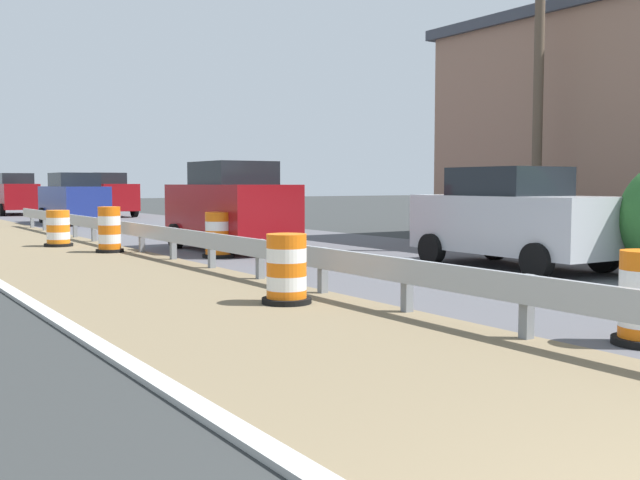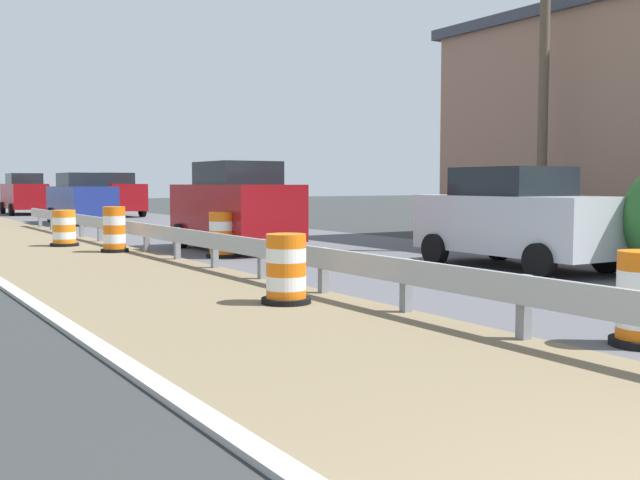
{
  "view_description": "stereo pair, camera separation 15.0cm",
  "coord_description": "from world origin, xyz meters",
  "px_view_note": "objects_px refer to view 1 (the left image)",
  "views": [
    {
      "loc": [
        -3.49,
        -0.99,
        1.68
      ],
      "look_at": [
        2.4,
        8.07,
        0.85
      ],
      "focal_mm": 41.88,
      "sensor_mm": 36.0,
      "label": 1
    },
    {
      "loc": [
        -3.36,
        -1.07,
        1.68
      ],
      "look_at": [
        2.4,
        8.07,
        0.85
      ],
      "focal_mm": 41.88,
      "sensor_mm": 36.0,
      "label": 2
    }
  ],
  "objects_px": {
    "traffic_barrel_farther": "(109,232)",
    "car_lead_far_lane": "(230,207)",
    "car_mid_far_lane": "(513,218)",
    "traffic_barrel_far": "(58,230)",
    "car_trailing_far_lane": "(73,198)",
    "traffic_barrel_close": "(287,272)",
    "car_lead_near_lane": "(15,194)",
    "utility_pole_near": "(538,98)",
    "traffic_barrel_mid": "(218,237)",
    "car_trailing_near_lane": "(105,195)"
  },
  "relations": [
    {
      "from": "car_lead_near_lane",
      "to": "car_trailing_far_lane",
      "type": "xyz_separation_m",
      "value": [
        0.22,
        -10.88,
        -0.05
      ]
    },
    {
      "from": "traffic_barrel_close",
      "to": "car_lead_near_lane",
      "type": "bearing_deg",
      "value": 85.21
    },
    {
      "from": "traffic_barrel_farther",
      "to": "car_lead_near_lane",
      "type": "relative_size",
      "value": 0.23
    },
    {
      "from": "car_mid_far_lane",
      "to": "utility_pole_near",
      "type": "height_order",
      "value": "utility_pole_near"
    },
    {
      "from": "traffic_barrel_far",
      "to": "car_lead_far_lane",
      "type": "height_order",
      "value": "car_lead_far_lane"
    },
    {
      "from": "traffic_barrel_mid",
      "to": "car_lead_near_lane",
      "type": "distance_m",
      "value": 27.05
    },
    {
      "from": "traffic_barrel_close",
      "to": "utility_pole_near",
      "type": "height_order",
      "value": "utility_pole_near"
    },
    {
      "from": "traffic_barrel_mid",
      "to": "car_trailing_near_lane",
      "type": "distance_m",
      "value": 22.79
    },
    {
      "from": "car_mid_far_lane",
      "to": "car_lead_far_lane",
      "type": "bearing_deg",
      "value": -154.15
    },
    {
      "from": "traffic_barrel_far",
      "to": "car_mid_far_lane",
      "type": "xyz_separation_m",
      "value": [
        6.26,
        -10.14,
        0.57
      ]
    },
    {
      "from": "traffic_barrel_close",
      "to": "utility_pole_near",
      "type": "relative_size",
      "value": 0.14
    },
    {
      "from": "car_mid_far_lane",
      "to": "car_trailing_far_lane",
      "type": "xyz_separation_m",
      "value": [
        -2.93,
        21.24,
        0.05
      ]
    },
    {
      "from": "car_lead_far_lane",
      "to": "utility_pole_near",
      "type": "distance_m",
      "value": 7.94
    },
    {
      "from": "car_mid_far_lane",
      "to": "car_lead_near_lane",
      "type": "bearing_deg",
      "value": -173.37
    },
    {
      "from": "traffic_barrel_mid",
      "to": "car_trailing_near_lane",
      "type": "xyz_separation_m",
      "value": [
        4.27,
        22.38,
        0.64
      ]
    },
    {
      "from": "traffic_barrel_farther",
      "to": "car_lead_far_lane",
      "type": "distance_m",
      "value": 2.98
    },
    {
      "from": "car_lead_near_lane",
      "to": "utility_pole_near",
      "type": "distance_m",
      "value": 30.73
    },
    {
      "from": "car_lead_near_lane",
      "to": "car_trailing_far_lane",
      "type": "height_order",
      "value": "car_lead_near_lane"
    },
    {
      "from": "traffic_barrel_far",
      "to": "car_lead_far_lane",
      "type": "bearing_deg",
      "value": -48.32
    },
    {
      "from": "car_trailing_far_lane",
      "to": "utility_pole_near",
      "type": "relative_size",
      "value": 0.66
    },
    {
      "from": "car_lead_near_lane",
      "to": "car_lead_far_lane",
      "type": "distance_m",
      "value": 25.66
    },
    {
      "from": "car_lead_near_lane",
      "to": "car_mid_far_lane",
      "type": "xyz_separation_m",
      "value": [
        3.15,
        -32.12,
        -0.1
      ]
    },
    {
      "from": "car_lead_near_lane",
      "to": "car_trailing_far_lane",
      "type": "relative_size",
      "value": 1.01
    },
    {
      "from": "traffic_barrel_farther",
      "to": "car_lead_near_lane",
      "type": "distance_m",
      "value": 24.57
    },
    {
      "from": "traffic_barrel_mid",
      "to": "traffic_barrel_far",
      "type": "xyz_separation_m",
      "value": [
        -2.29,
        5.04,
        -0.03
      ]
    },
    {
      "from": "car_trailing_near_lane",
      "to": "utility_pole_near",
      "type": "height_order",
      "value": "utility_pole_near"
    },
    {
      "from": "traffic_barrel_close",
      "to": "car_trailing_far_lane",
      "type": "bearing_deg",
      "value": 82.36
    },
    {
      "from": "traffic_barrel_close",
      "to": "car_lead_far_lane",
      "type": "xyz_separation_m",
      "value": [
        2.96,
        7.78,
        0.66
      ]
    },
    {
      "from": "traffic_barrel_close",
      "to": "car_trailing_near_lane",
      "type": "height_order",
      "value": "car_trailing_near_lane"
    },
    {
      "from": "traffic_barrel_farther",
      "to": "traffic_barrel_far",
      "type": "bearing_deg",
      "value": 104.12
    },
    {
      "from": "traffic_barrel_far",
      "to": "traffic_barrel_farther",
      "type": "height_order",
      "value": "traffic_barrel_farther"
    },
    {
      "from": "traffic_barrel_farther",
      "to": "car_lead_far_lane",
      "type": "height_order",
      "value": "car_lead_far_lane"
    },
    {
      "from": "traffic_barrel_mid",
      "to": "car_trailing_far_lane",
      "type": "relative_size",
      "value": 0.22
    },
    {
      "from": "car_lead_far_lane",
      "to": "utility_pole_near",
      "type": "height_order",
      "value": "utility_pole_near"
    },
    {
      "from": "traffic_barrel_close",
      "to": "car_mid_far_lane",
      "type": "distance_m",
      "value": 6.12
    },
    {
      "from": "traffic_barrel_mid",
      "to": "car_lead_near_lane",
      "type": "bearing_deg",
      "value": 88.26
    },
    {
      "from": "car_trailing_far_lane",
      "to": "utility_pole_near",
      "type": "distance_m",
      "value": 20.2
    },
    {
      "from": "car_lead_far_lane",
      "to": "car_trailing_far_lane",
      "type": "bearing_deg",
      "value": -0.75
    },
    {
      "from": "traffic_barrel_close",
      "to": "car_trailing_far_lane",
      "type": "height_order",
      "value": "car_trailing_far_lane"
    },
    {
      "from": "car_lead_far_lane",
      "to": "car_mid_far_lane",
      "type": "bearing_deg",
      "value": -155.69
    },
    {
      "from": "car_lead_near_lane",
      "to": "car_lead_far_lane",
      "type": "relative_size",
      "value": 1.13
    },
    {
      "from": "car_lead_far_lane",
      "to": "car_mid_far_lane",
      "type": "distance_m",
      "value": 7.12
    },
    {
      "from": "traffic_barrel_close",
      "to": "traffic_barrel_mid",
      "type": "xyz_separation_m",
      "value": [
        1.98,
        6.42,
        0.03
      ]
    },
    {
      "from": "traffic_barrel_far",
      "to": "car_mid_far_lane",
      "type": "height_order",
      "value": "car_mid_far_lane"
    },
    {
      "from": "car_lead_near_lane",
      "to": "car_mid_far_lane",
      "type": "height_order",
      "value": "car_lead_near_lane"
    },
    {
      "from": "traffic_barrel_close",
      "to": "car_lead_near_lane",
      "type": "distance_m",
      "value": 33.57
    },
    {
      "from": "traffic_barrel_close",
      "to": "car_lead_far_lane",
      "type": "height_order",
      "value": "car_lead_far_lane"
    },
    {
      "from": "car_trailing_near_lane",
      "to": "utility_pole_near",
      "type": "relative_size",
      "value": 0.68
    },
    {
      "from": "traffic_barrel_close",
      "to": "car_mid_far_lane",
      "type": "relative_size",
      "value": 0.23
    },
    {
      "from": "traffic_barrel_far",
      "to": "car_trailing_far_lane",
      "type": "distance_m",
      "value": 11.61
    }
  ]
}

